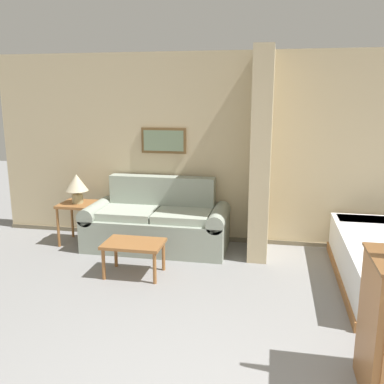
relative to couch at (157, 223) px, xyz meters
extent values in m
cube|color=#CCB78E|center=(1.41, 0.48, 0.97)|extent=(7.77, 0.12, 2.60)
cube|color=#70644E|center=(1.41, 0.41, -0.30)|extent=(7.77, 0.02, 0.06)
cube|color=brown|center=(0.00, 0.40, 1.08)|extent=(0.64, 0.02, 0.35)
cube|color=gray|center=(0.00, 0.39, 1.08)|extent=(0.57, 0.01, 0.28)
cube|color=#CCB78E|center=(1.36, 0.03, 0.97)|extent=(0.24, 0.77, 2.60)
cube|color=#99A393|center=(0.00, -0.04, -0.11)|extent=(1.48, 0.84, 0.44)
cube|color=#99A393|center=(0.00, 0.28, 0.35)|extent=(1.48, 0.20, 0.49)
cube|color=#99A393|center=(-0.84, -0.04, -0.11)|extent=(0.20, 0.84, 0.44)
cylinder|color=#99A393|center=(-0.84, -0.04, 0.15)|extent=(0.23, 0.84, 0.23)
cube|color=#99A393|center=(0.84, -0.04, -0.11)|extent=(0.20, 0.84, 0.44)
cylinder|color=#99A393|center=(0.84, -0.04, 0.15)|extent=(0.23, 0.84, 0.23)
cube|color=#AAB5A4|center=(-0.37, -0.09, 0.16)|extent=(0.72, 0.60, 0.10)
cube|color=#AAB5A4|center=(0.37, -0.09, 0.16)|extent=(0.72, 0.60, 0.10)
cube|color=#996033|center=(-0.01, -0.95, 0.04)|extent=(0.67, 0.46, 0.04)
cylinder|color=#996033|center=(-0.31, -1.14, -0.15)|extent=(0.04, 0.04, 0.36)
cylinder|color=#996033|center=(0.28, -1.14, -0.15)|extent=(0.04, 0.04, 0.36)
cylinder|color=#996033|center=(-0.31, -0.76, -0.15)|extent=(0.04, 0.04, 0.36)
cylinder|color=#996033|center=(0.28, -0.76, -0.15)|extent=(0.04, 0.04, 0.36)
cube|color=#996033|center=(-1.12, -0.05, 0.23)|extent=(0.48, 0.48, 0.04)
cylinder|color=#996033|center=(-1.33, -0.25, -0.06)|extent=(0.04, 0.04, 0.54)
cylinder|color=#996033|center=(-0.91, -0.25, -0.06)|extent=(0.04, 0.04, 0.54)
cylinder|color=#996033|center=(-1.33, 0.16, -0.06)|extent=(0.04, 0.04, 0.54)
cylinder|color=#996033|center=(-0.91, 0.16, -0.06)|extent=(0.04, 0.04, 0.54)
cylinder|color=tan|center=(-1.12, -0.05, 0.31)|extent=(0.15, 0.15, 0.12)
cylinder|color=tan|center=(-1.12, -0.05, 0.39)|extent=(0.02, 0.02, 0.05)
cone|color=beige|center=(-1.12, -0.05, 0.53)|extent=(0.31, 0.31, 0.23)
camera|label=1|loc=(1.52, -5.36, 1.71)|focal=40.00mm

